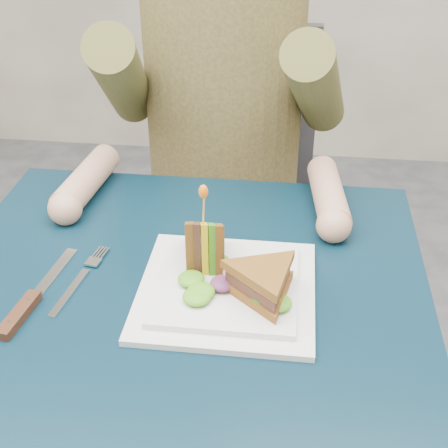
# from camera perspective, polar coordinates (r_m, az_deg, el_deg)

# --- Properties ---
(table) EXTENTS (0.75, 0.75, 0.73)m
(table) POSITION_cam_1_polar(r_m,az_deg,el_deg) (0.98, -4.11, -10.41)
(table) COLOR black
(table) RESTS_ON ground
(chair) EXTENTS (0.42, 0.40, 0.93)m
(chair) POSITION_cam_1_polar(r_m,az_deg,el_deg) (1.59, 0.38, 3.28)
(chair) COLOR #47474C
(chair) RESTS_ON ground
(diner) EXTENTS (0.54, 0.59, 0.74)m
(diner) POSITION_cam_1_polar(r_m,az_deg,el_deg) (1.34, -0.12, 15.00)
(diner) COLOR brown
(diner) RESTS_ON chair
(plate) EXTENTS (0.26, 0.26, 0.02)m
(plate) POSITION_cam_1_polar(r_m,az_deg,el_deg) (0.93, 0.25, -5.90)
(plate) COLOR white
(plate) RESTS_ON table
(sandwich_flat) EXTENTS (0.18, 0.18, 0.05)m
(sandwich_flat) POSITION_cam_1_polar(r_m,az_deg,el_deg) (0.89, 3.62, -5.32)
(sandwich_flat) COLOR brown
(sandwich_flat) RESTS_ON plate
(sandwich_upright) EXTENTS (0.08, 0.13, 0.13)m
(sandwich_upright) POSITION_cam_1_polar(r_m,az_deg,el_deg) (0.94, -1.80, -1.89)
(sandwich_upright) COLOR brown
(sandwich_upright) RESTS_ON plate
(fork) EXTENTS (0.04, 0.18, 0.01)m
(fork) POSITION_cam_1_polar(r_m,az_deg,el_deg) (0.98, -13.18, -5.11)
(fork) COLOR silver
(fork) RESTS_ON table
(knife) EXTENTS (0.05, 0.22, 0.02)m
(knife) POSITION_cam_1_polar(r_m,az_deg,el_deg) (0.95, -17.63, -7.17)
(knife) COLOR silver
(knife) RESTS_ON table
(toothpick) EXTENTS (0.01, 0.01, 0.06)m
(toothpick) POSITION_cam_1_polar(r_m,az_deg,el_deg) (0.91, -1.87, 1.44)
(toothpick) COLOR tan
(toothpick) RESTS_ON sandwich_upright
(toothpick_frill) EXTENTS (0.01, 0.01, 0.02)m
(toothpick_frill) POSITION_cam_1_polar(r_m,az_deg,el_deg) (0.89, -1.90, 2.97)
(toothpick_frill) COLOR orange
(toothpick_frill) RESTS_ON sandwich_upright
(lettuce_spill) EXTENTS (0.15, 0.13, 0.02)m
(lettuce_spill) POSITION_cam_1_polar(r_m,az_deg,el_deg) (0.92, 0.63, -4.52)
(lettuce_spill) COLOR #337A14
(lettuce_spill) RESTS_ON plate
(onion_ring) EXTENTS (0.04, 0.04, 0.02)m
(onion_ring) POSITION_cam_1_polar(r_m,az_deg,el_deg) (0.92, 1.22, -4.50)
(onion_ring) COLOR #9E4C7A
(onion_ring) RESTS_ON plate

